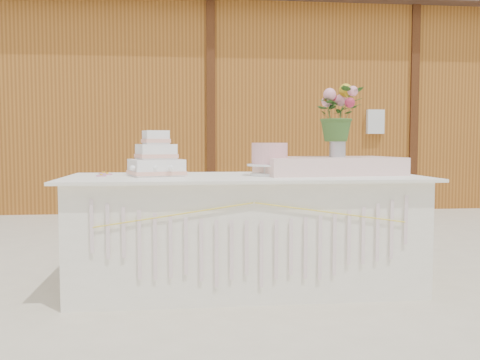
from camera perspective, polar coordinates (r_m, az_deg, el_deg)
ground at (r=3.76m, az=0.52°, el=-11.34°), size 80.00×80.00×0.00m
barn at (r=9.63m, az=-3.90°, el=8.05°), size 12.60×4.60×3.30m
cake_table at (r=3.67m, az=0.54°, el=-5.52°), size 2.40×1.00×0.77m
wedding_cake at (r=3.67m, az=-8.95°, el=2.07°), size 0.42×0.42×0.31m
pink_cake_stand at (r=3.65m, az=3.17°, el=2.43°), size 0.31×0.31×0.22m
satin_runner at (r=3.85m, az=9.37°, el=1.52°), size 1.03×0.67×0.12m
flower_vase at (r=3.93m, az=10.34°, el=3.61°), size 0.12×0.12×0.16m
bouquet at (r=3.93m, az=10.39°, el=7.60°), size 0.39×0.35×0.39m
loose_flowers at (r=3.80m, az=-14.74°, el=0.62°), size 0.26×0.37×0.02m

